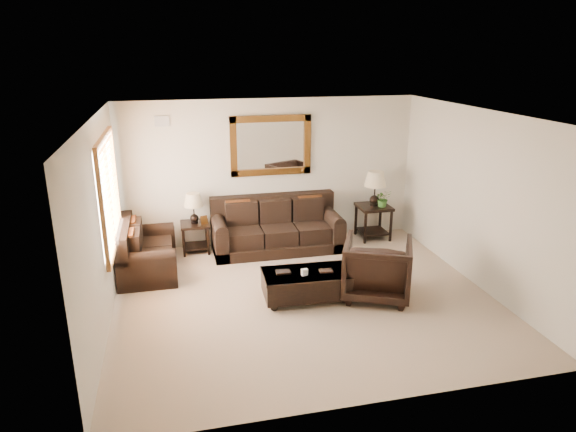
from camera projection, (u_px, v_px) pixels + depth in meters
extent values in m
cube|color=tan|center=(304.00, 297.00, 7.67)|extent=(5.50, 5.00, 0.01)
cube|color=white|center=(306.00, 115.00, 6.83)|extent=(5.50, 5.00, 0.01)
cube|color=beige|center=(270.00, 172.00, 9.57)|extent=(5.50, 0.01, 2.70)
cube|color=beige|center=(371.00, 287.00, 4.94)|extent=(5.50, 0.01, 2.70)
cube|color=beige|center=(100.00, 226.00, 6.66)|extent=(0.01, 5.00, 2.70)
cube|color=beige|center=(478.00, 199.00, 7.84)|extent=(0.01, 5.00, 2.70)
cube|color=white|center=(107.00, 193.00, 7.43)|extent=(0.01, 1.80, 1.50)
cube|color=brown|center=(103.00, 138.00, 7.20)|extent=(0.06, 1.96, 0.08)
cube|color=brown|center=(115.00, 243.00, 7.69)|extent=(0.06, 1.96, 0.08)
cube|color=brown|center=(102.00, 212.00, 6.57)|extent=(0.06, 0.08, 1.50)
cube|color=brown|center=(115.00, 177.00, 8.31)|extent=(0.06, 0.08, 1.50)
cube|color=brown|center=(109.00, 193.00, 7.44)|extent=(0.05, 0.05, 1.50)
cube|color=#4D280F|center=(271.00, 146.00, 9.38)|extent=(1.50, 0.06, 1.10)
cube|color=white|center=(271.00, 145.00, 9.40)|extent=(1.26, 0.01, 0.86)
cube|color=#999999|center=(162.00, 121.00, 8.83)|extent=(0.25, 0.02, 0.18)
cube|color=black|center=(277.00, 244.00, 9.47)|extent=(2.33, 1.01, 0.19)
cube|color=black|center=(273.00, 206.00, 9.64)|extent=(2.33, 0.23, 0.48)
cube|color=black|center=(244.00, 235.00, 9.24)|extent=(0.60, 0.83, 0.29)
cube|color=black|center=(277.00, 233.00, 9.38)|extent=(0.60, 0.83, 0.29)
cube|color=black|center=(310.00, 230.00, 9.51)|extent=(0.60, 0.83, 0.29)
cube|color=black|center=(220.00, 240.00, 9.19)|extent=(0.23, 1.01, 0.56)
cylinder|color=black|center=(219.00, 225.00, 9.10)|extent=(0.23, 0.99, 0.23)
cube|color=black|center=(332.00, 231.00, 9.64)|extent=(0.23, 1.01, 0.56)
cylinder|color=black|center=(332.00, 216.00, 9.55)|extent=(0.23, 0.99, 0.23)
cube|color=#682C0D|center=(238.00, 212.00, 9.31)|extent=(0.45, 0.20, 0.46)
cube|color=#682C0D|center=(310.00, 207.00, 9.60)|extent=(0.45, 0.20, 0.46)
cube|color=black|center=(149.00, 267.00, 8.53)|extent=(0.91, 1.53, 0.17)
cube|color=black|center=(124.00, 237.00, 8.28)|extent=(0.21, 1.53, 0.43)
cube|color=black|center=(149.00, 261.00, 8.21)|extent=(0.75, 0.53, 0.26)
cube|color=black|center=(150.00, 248.00, 8.72)|extent=(0.75, 0.53, 0.26)
cube|color=black|center=(147.00, 274.00, 7.87)|extent=(0.91, 0.21, 0.51)
cylinder|color=black|center=(146.00, 258.00, 7.79)|extent=(0.89, 0.21, 0.21)
cube|color=black|center=(149.00, 243.00, 9.09)|extent=(0.91, 0.21, 0.51)
cylinder|color=black|center=(148.00, 230.00, 9.01)|extent=(0.89, 0.21, 0.21)
cube|color=#682C0D|center=(134.00, 243.00, 8.02)|extent=(0.18, 0.40, 0.41)
cube|color=#682C0D|center=(136.00, 230.00, 8.62)|extent=(0.18, 0.40, 0.41)
cube|color=black|center=(195.00, 224.00, 9.24)|extent=(0.50, 0.50, 0.05)
cube|color=black|center=(196.00, 246.00, 9.37)|extent=(0.43, 0.43, 0.03)
cylinder|color=black|center=(184.00, 244.00, 9.08)|extent=(0.05, 0.05, 0.50)
cylinder|color=black|center=(208.00, 242.00, 9.17)|extent=(0.05, 0.05, 0.50)
cylinder|color=black|center=(183.00, 235.00, 9.48)|extent=(0.05, 0.05, 0.50)
cylinder|color=black|center=(206.00, 234.00, 9.57)|extent=(0.05, 0.05, 0.50)
sphere|color=black|center=(194.00, 218.00, 9.20)|extent=(0.16, 0.16, 0.16)
cylinder|color=black|center=(194.00, 210.00, 9.15)|extent=(0.02, 0.02, 0.33)
cone|color=tan|center=(193.00, 200.00, 9.09)|extent=(0.35, 0.35, 0.24)
cube|color=#4D280F|center=(204.00, 220.00, 9.16)|extent=(0.14, 0.09, 0.16)
cube|color=black|center=(374.00, 207.00, 9.89)|extent=(0.61, 0.61, 0.06)
cube|color=black|center=(373.00, 231.00, 10.05)|extent=(0.51, 0.51, 0.03)
cylinder|color=black|center=(365.00, 228.00, 9.70)|extent=(0.06, 0.06, 0.61)
cylinder|color=black|center=(391.00, 226.00, 9.81)|extent=(0.06, 0.06, 0.61)
cylinder|color=black|center=(356.00, 220.00, 10.18)|extent=(0.06, 0.06, 0.61)
cylinder|color=black|center=(380.00, 218.00, 10.29)|extent=(0.06, 0.06, 0.61)
sphere|color=black|center=(374.00, 200.00, 9.85)|extent=(0.19, 0.19, 0.19)
cylinder|color=black|center=(375.00, 190.00, 9.79)|extent=(0.03, 0.03, 0.40)
cone|color=tan|center=(375.00, 179.00, 9.72)|extent=(0.42, 0.42, 0.29)
sphere|color=black|center=(274.00, 307.00, 7.27)|extent=(0.11, 0.11, 0.11)
sphere|color=black|center=(345.00, 300.00, 7.50)|extent=(0.11, 0.11, 0.11)
sphere|color=black|center=(268.00, 292.00, 7.71)|extent=(0.11, 0.11, 0.11)
sphere|color=black|center=(335.00, 286.00, 7.94)|extent=(0.11, 0.11, 0.11)
cube|color=black|center=(306.00, 283.00, 7.54)|extent=(1.27, 0.72, 0.35)
cube|color=black|center=(306.00, 273.00, 7.49)|extent=(1.30, 0.74, 0.04)
cube|color=black|center=(283.00, 272.00, 7.45)|extent=(0.22, 0.15, 0.03)
cube|color=black|center=(326.00, 271.00, 7.50)|extent=(0.20, 0.14, 0.02)
cube|color=white|center=(305.00, 272.00, 7.37)|extent=(0.10, 0.07, 0.10)
imported|color=black|center=(377.00, 265.00, 7.56)|extent=(1.25, 1.22, 0.99)
imported|color=#2C571E|center=(383.00, 200.00, 9.77)|extent=(0.31, 0.34, 0.26)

